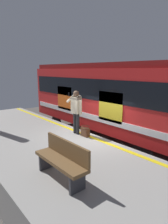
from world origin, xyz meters
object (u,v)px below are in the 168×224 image
Objects in this scene: bench at (62,159)px; train_carriage at (106,94)px; passenger at (76,109)px; handbag at (85,132)px.

train_carriage is at bearing -56.29° from bench.
bench is at bearing 136.30° from passenger.
train_carriage is at bearing -62.26° from handbag.
bench reaches higher than handbag.
handbag is at bearing 117.74° from train_carriage.
passenger reaches higher than bench.
handbag is 0.25× the size of bench.
handbag is (-0.47, -0.04, -0.82)m from passenger.
passenger is 3.32m from bench.
handbag is at bearing -174.60° from passenger.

